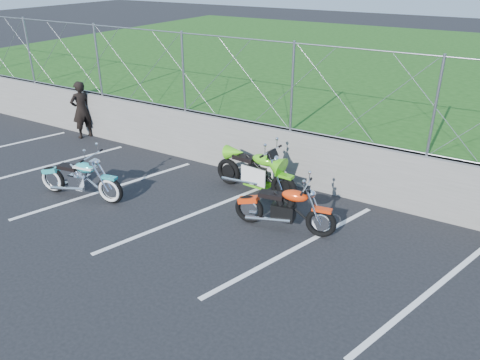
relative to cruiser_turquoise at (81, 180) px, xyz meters
The scene contains 9 objects.
ground 2.64m from the cruiser_turquoise, ahead, with size 90.00×90.00×0.00m, color black.
retaining_wall 4.05m from the cruiser_turquoise, 50.45° to the left, with size 30.00×0.22×1.30m, color #60605C.
grass_field 13.37m from the cruiser_turquoise, 78.90° to the left, with size 30.00×20.00×1.30m, color #1A4512.
chain_link_fence 4.45m from the cruiser_turquoise, 50.45° to the left, with size 28.00×0.03×2.00m.
parking_lines 3.85m from the cruiser_turquoise, ahead, with size 18.29×4.31×0.01m.
cruiser_turquoise is the anchor object (origin of this frame).
naked_orange 4.62m from the cruiser_turquoise, 13.59° to the left, with size 2.06×0.70×1.03m.
sportbike_green 3.90m from the cruiser_turquoise, 34.65° to the left, with size 2.16×0.77×1.12m.
person_standing 4.18m from the cruiser_turquoise, 137.37° to the left, with size 0.62×0.41×1.70m, color black.
Camera 1 is at (5.27, -5.82, 4.82)m, focal length 35.00 mm.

